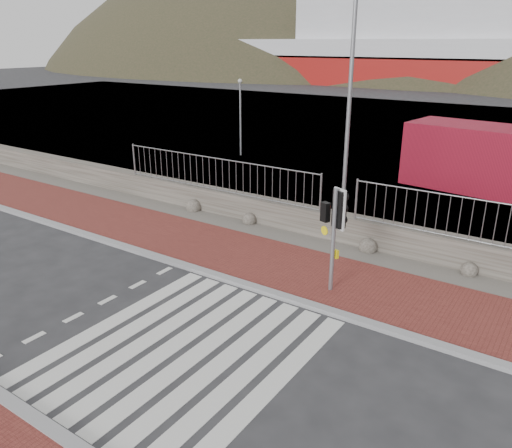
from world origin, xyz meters
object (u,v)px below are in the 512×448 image
Objects in this scene: ferry at (364,46)px; streetlight at (353,103)px; traffic_signal_far at (333,218)px; shipping_container at (487,159)px.

streetlight is at bearing -67.70° from ferry.
streetlight is at bearing -46.98° from traffic_signal_far.
traffic_signal_far reaches higher than shipping_container.
streetlight is (-1.45, 4.08, 2.24)m from traffic_signal_far.
streetlight is (24.53, -59.83, -1.12)m from ferry.
ferry is 69.08m from traffic_signal_far.
shipping_container is at bearing 83.95° from streetlight.
shipping_container is (1.34, 12.05, -0.65)m from traffic_signal_far.
shipping_container is (2.80, 7.97, -2.89)m from streetlight.
traffic_signal_far is at bearing -67.87° from ferry.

